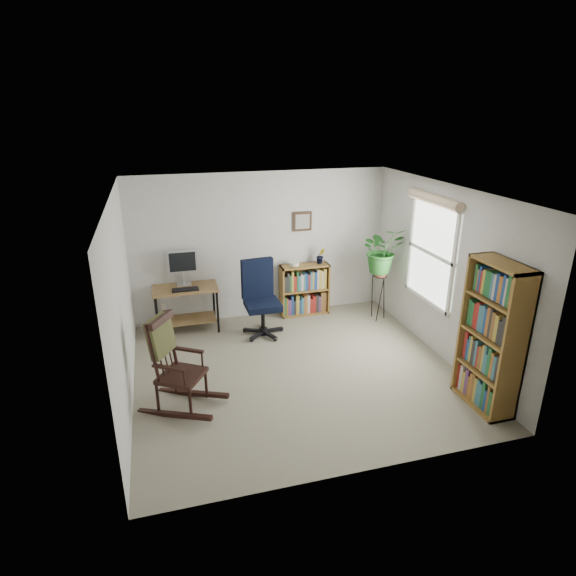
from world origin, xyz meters
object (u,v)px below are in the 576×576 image
object	(u,v)px
office_chair	(263,299)
tall_bookshelf	(492,337)
rocking_chair	(181,363)
desk	(187,309)
low_bookshelf	(304,290)

from	to	relation	value
office_chair	tall_bookshelf	bearing A→B (deg)	-56.63
rocking_chair	tall_bookshelf	distance (m)	3.56
desk	office_chair	distance (m)	1.24
desk	low_bookshelf	distance (m)	1.98
low_bookshelf	office_chair	bearing A→B (deg)	-144.56
desk	tall_bookshelf	world-z (taller)	tall_bookshelf
low_bookshelf	tall_bookshelf	distance (m)	3.40
rocking_chair	low_bookshelf	size ratio (longest dim) A/B	1.33
rocking_chair	desk	bearing A→B (deg)	26.85
desk	office_chair	world-z (taller)	office_chair
tall_bookshelf	low_bookshelf	bearing A→B (deg)	111.44
desk	tall_bookshelf	bearing A→B (deg)	-43.25
desk	rocking_chair	xyz separation A→B (m)	(-0.22, -2.12, 0.22)
desk	rocking_chair	distance (m)	2.15
office_chair	low_bookshelf	distance (m)	1.07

